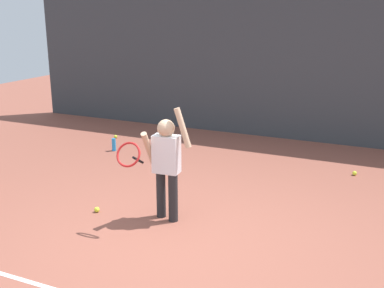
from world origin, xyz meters
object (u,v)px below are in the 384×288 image
tennis_ball_4 (97,210)px  tennis_ball_5 (355,173)px  tennis_player (165,161)px  water_bottle (114,145)px  tennis_ball_3 (116,137)px

tennis_ball_4 → tennis_ball_5: bearing=44.4°
tennis_player → tennis_ball_5: size_ratio=20.46×
tennis_player → tennis_ball_5: 3.20m
water_bottle → tennis_ball_4: 2.58m
tennis_ball_3 → tennis_ball_4: 3.40m
water_bottle → tennis_ball_5: bearing=5.9°
water_bottle → tennis_ball_4: (1.24, -2.26, -0.08)m
water_bottle → tennis_ball_5: size_ratio=3.33×
tennis_ball_3 → tennis_ball_4: (1.67, -2.96, 0.00)m
tennis_ball_3 → tennis_ball_5: bearing=-3.8°
tennis_player → tennis_ball_3: size_ratio=20.46×
water_bottle → tennis_ball_5: 3.99m
tennis_player → tennis_ball_4: (-0.86, -0.18, -0.69)m
tennis_player → tennis_ball_4: tennis_player is taller
tennis_ball_5 → tennis_ball_3: bearing=176.2°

